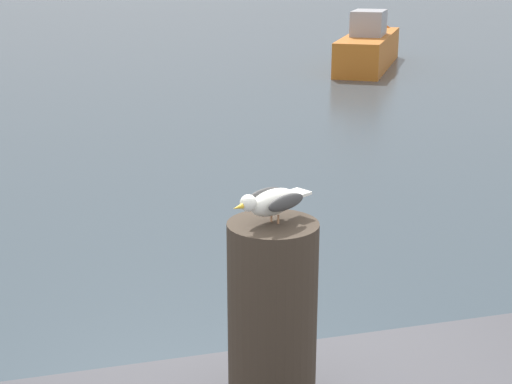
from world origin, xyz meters
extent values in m
cylinder|color=#382D23|center=(-0.09, -0.43, 1.51)|extent=(0.36, 0.36, 0.77)
cylinder|color=tan|center=(-0.09, -0.41, 1.91)|extent=(0.01, 0.01, 0.04)
cylinder|color=tan|center=(-0.07, -0.44, 1.91)|extent=(0.01, 0.01, 0.04)
ellipsoid|color=silver|center=(-0.09, -0.43, 1.98)|extent=(0.24, 0.19, 0.10)
sphere|color=silver|center=(-0.20, -0.50, 2.01)|extent=(0.06, 0.06, 0.06)
cone|color=gold|center=(-0.25, -0.52, 2.01)|extent=(0.05, 0.04, 0.02)
cube|color=silver|center=(0.04, -0.36, 1.99)|extent=(0.10, 0.10, 0.01)
ellipsoid|color=#3A3A3A|center=(-0.11, -0.38, 1.99)|extent=(0.18, 0.12, 0.06)
ellipsoid|color=#3A3A3A|center=(-0.05, -0.47, 1.99)|extent=(0.18, 0.12, 0.06)
cube|color=orange|center=(7.60, 16.32, 0.44)|extent=(3.60, 4.96, 0.89)
cone|color=orange|center=(9.05, 18.75, 0.49)|extent=(1.44, 1.44, 1.05)
cube|color=#B2B2B7|center=(7.49, 16.14, 1.22)|extent=(1.44, 1.63, 0.66)
camera|label=1|loc=(-0.85, -3.01, 2.86)|focal=52.34mm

